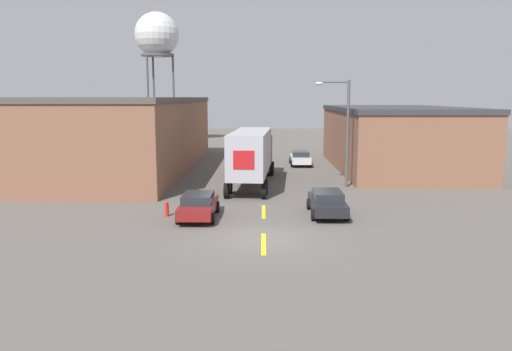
{
  "coord_description": "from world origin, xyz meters",
  "views": [
    {
      "loc": [
        -0.01,
        -21.93,
        6.36
      ],
      "look_at": [
        -0.47,
        7.83,
        1.67
      ],
      "focal_mm": 35.0,
      "sensor_mm": 36.0,
      "label": 1
    }
  ],
  "objects": [
    {
      "name": "ground_plane",
      "position": [
        0.0,
        0.0,
        0.0
      ],
      "size": [
        160.0,
        160.0,
        0.0
      ],
      "primitive_type": "plane",
      "color": "#56514C"
    },
    {
      "name": "road_centerline",
      "position": [
        0.0,
        5.4,
        0.0
      ],
      "size": [
        0.2,
        15.68,
        0.01
      ],
      "color": "yellow",
      "rests_on": "ground_plane"
    },
    {
      "name": "warehouse_left",
      "position": [
        -11.6,
        22.11,
        3.18
      ],
      "size": [
        10.34,
        28.51,
        6.35
      ],
      "color": "brown",
      "rests_on": "ground_plane"
    },
    {
      "name": "warehouse_right",
      "position": [
        11.61,
        22.46,
        2.77
      ],
      "size": [
        10.38,
        20.03,
        5.52
      ],
      "color": "brown",
      "rests_on": "ground_plane"
    },
    {
      "name": "semi_truck",
      "position": [
        -0.82,
        14.27,
        2.36
      ],
      "size": [
        3.42,
        12.7,
        4.01
      ],
      "rotation": [
        0.0,
        0.0,
        -0.07
      ],
      "color": "black",
      "rests_on": "ground_plane"
    },
    {
      "name": "parked_car_left_near",
      "position": [
        -3.46,
        3.84,
        0.71
      ],
      "size": [
        1.95,
        4.34,
        1.34
      ],
      "color": "maroon",
      "rests_on": "ground_plane"
    },
    {
      "name": "parked_car_right_far",
      "position": [
        3.46,
        24.76,
        0.71
      ],
      "size": [
        1.95,
        4.34,
        1.34
      ],
      "color": "silver",
      "rests_on": "ground_plane"
    },
    {
      "name": "parked_car_right_near",
      "position": [
        3.46,
        4.67,
        0.71
      ],
      "size": [
        1.95,
        4.34,
        1.34
      ],
      "color": "black",
      "rests_on": "ground_plane"
    },
    {
      "name": "water_tower",
      "position": [
        -14.75,
        48.63,
        14.71
      ],
      "size": [
        6.05,
        6.05,
        17.92
      ],
      "color": "#47474C",
      "rests_on": "ground_plane"
    },
    {
      "name": "street_lamp",
      "position": [
        5.61,
        13.3,
        4.4
      ],
      "size": [
        2.43,
        0.32,
        7.55
      ],
      "color": "#4C4C51",
      "rests_on": "ground_plane"
    },
    {
      "name": "fire_hydrant",
      "position": [
        -5.22,
        4.21,
        0.41
      ],
      "size": [
        0.22,
        0.22,
        0.82
      ],
      "color": "red",
      "rests_on": "ground_plane"
    }
  ]
}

